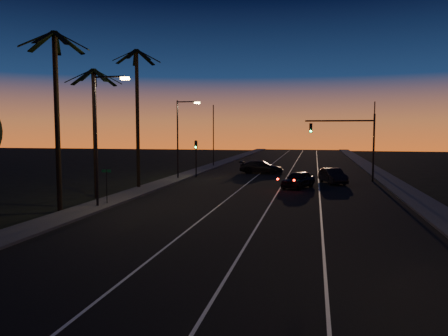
% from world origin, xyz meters
% --- Properties ---
extents(road, '(20.00, 170.00, 0.01)m').
position_xyz_m(road, '(0.00, 30.00, 0.01)').
color(road, black).
rests_on(road, ground).
extents(sidewalk_left, '(2.40, 170.00, 0.16)m').
position_xyz_m(sidewalk_left, '(-11.20, 30.00, 0.08)').
color(sidewalk_left, '#3C3B39').
rests_on(sidewalk_left, ground).
extents(sidewalk_right, '(2.40, 170.00, 0.16)m').
position_xyz_m(sidewalk_right, '(11.20, 30.00, 0.08)').
color(sidewalk_right, '#3C3B39').
rests_on(sidewalk_right, ground).
extents(lane_stripe_left, '(0.12, 160.00, 0.01)m').
position_xyz_m(lane_stripe_left, '(-3.00, 30.00, 0.02)').
color(lane_stripe_left, silver).
rests_on(lane_stripe_left, road).
extents(lane_stripe_mid, '(0.12, 160.00, 0.01)m').
position_xyz_m(lane_stripe_mid, '(0.50, 30.00, 0.02)').
color(lane_stripe_mid, silver).
rests_on(lane_stripe_mid, road).
extents(lane_stripe_right, '(0.12, 160.00, 0.01)m').
position_xyz_m(lane_stripe_right, '(4.00, 30.00, 0.02)').
color(lane_stripe_right, silver).
rests_on(lane_stripe_right, road).
extents(palm_near, '(4.25, 4.16, 11.53)m').
position_xyz_m(palm_near, '(-12.60, 18.00, 7.07)').
color(palm_near, black).
rests_on(palm_near, ground).
extents(palm_mid, '(4.25, 4.16, 10.03)m').
position_xyz_m(palm_mid, '(-13.20, 24.00, 6.25)').
color(palm_mid, black).
rests_on(palm_mid, ground).
extents(palm_far, '(4.25, 4.16, 12.53)m').
position_xyz_m(palm_far, '(-12.20, 30.00, 7.61)').
color(palm_far, black).
rests_on(palm_far, ground).
extents(streetlight_left_near, '(2.55, 0.26, 9.00)m').
position_xyz_m(streetlight_left_near, '(-10.70, 20.00, 5.32)').
color(streetlight_left_near, black).
rests_on(streetlight_left_near, ground).
extents(streetlight_left_far, '(2.55, 0.26, 8.50)m').
position_xyz_m(streetlight_left_far, '(-10.69, 38.00, 5.06)').
color(streetlight_left_far, black).
rests_on(streetlight_left_far, ground).
extents(street_sign, '(0.70, 0.06, 2.60)m').
position_xyz_m(street_sign, '(-10.80, 21.00, 1.66)').
color(street_sign, black).
rests_on(street_sign, ground).
extents(signal_mast, '(7.10, 0.41, 7.00)m').
position_xyz_m(signal_mast, '(7.14, 39.99, 4.78)').
color(signal_mast, black).
rests_on(signal_mast, ground).
extents(signal_post, '(0.28, 0.37, 4.20)m').
position_xyz_m(signal_post, '(-9.50, 39.98, 2.89)').
color(signal_post, black).
rests_on(signal_post, ground).
extents(far_pole_left, '(0.14, 0.14, 9.00)m').
position_xyz_m(far_pole_left, '(-11.00, 55.00, 4.50)').
color(far_pole_left, black).
rests_on(far_pole_left, ground).
extents(far_pole_right, '(0.14, 0.14, 9.00)m').
position_xyz_m(far_pole_right, '(11.00, 52.00, 4.50)').
color(far_pole_right, black).
rests_on(far_pole_right, ground).
extents(lead_car, '(3.47, 5.35, 1.55)m').
position_xyz_m(lead_car, '(2.10, 33.28, 0.79)').
color(lead_car, black).
rests_on(lead_car, road).
extents(right_car, '(2.89, 4.85, 1.51)m').
position_xyz_m(right_car, '(5.36, 37.40, 0.77)').
color(right_car, black).
rests_on(right_car, road).
extents(cross_car, '(5.48, 2.54, 1.55)m').
position_xyz_m(cross_car, '(-2.87, 46.16, 0.79)').
color(cross_car, black).
rests_on(cross_car, road).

